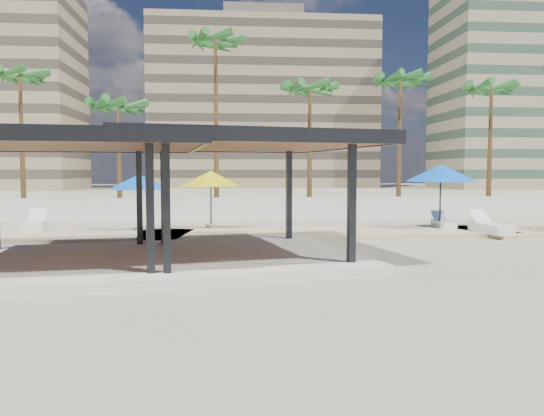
{
  "coord_description": "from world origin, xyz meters",
  "views": [
    {
      "loc": [
        -2.39,
        -15.57,
        2.78
      ],
      "look_at": [
        -0.68,
        4.13,
        1.4
      ],
      "focal_mm": 35.0,
      "sensor_mm": 36.0,
      "label": 1
    }
  ],
  "objects_px": {
    "pavilion_central": "(234,186)",
    "lounger_c": "(443,224)",
    "pavilion_west": "(69,189)",
    "lounger_b": "(490,227)",
    "lounger_a": "(36,225)"
  },
  "relations": [
    {
      "from": "lounger_a",
      "to": "lounger_b",
      "type": "xyz_separation_m",
      "value": [
        19.59,
        -2.79,
        0.01
      ]
    },
    {
      "from": "pavilion_west",
      "to": "lounger_b",
      "type": "xyz_separation_m",
      "value": [
        15.67,
        5.71,
        -1.87
      ]
    },
    {
      "from": "pavilion_central",
      "to": "lounger_b",
      "type": "distance_m",
      "value": 12.05
    },
    {
      "from": "pavilion_central",
      "to": "lounger_c",
      "type": "xyz_separation_m",
      "value": [
        9.76,
        6.9,
        -1.96
      ]
    },
    {
      "from": "lounger_a",
      "to": "lounger_b",
      "type": "distance_m",
      "value": 19.78
    },
    {
      "from": "lounger_c",
      "to": "pavilion_central",
      "type": "bearing_deg",
      "value": 129.28
    },
    {
      "from": "pavilion_west",
      "to": "lounger_a",
      "type": "bearing_deg",
      "value": 107.45
    },
    {
      "from": "pavilion_central",
      "to": "lounger_b",
      "type": "bearing_deg",
      "value": 11.85
    },
    {
      "from": "pavilion_central",
      "to": "lounger_c",
      "type": "bearing_deg",
      "value": 23.51
    },
    {
      "from": "pavilion_west",
      "to": "pavilion_central",
      "type": "bearing_deg",
      "value": 3.83
    },
    {
      "from": "pavilion_west",
      "to": "lounger_c",
      "type": "xyz_separation_m",
      "value": [
        14.52,
        7.84,
        -1.92
      ]
    },
    {
      "from": "pavilion_central",
      "to": "pavilion_west",
      "type": "height_order",
      "value": "pavilion_central"
    },
    {
      "from": "pavilion_central",
      "to": "lounger_b",
      "type": "xyz_separation_m",
      "value": [
        10.9,
        4.77,
        -1.91
      ]
    },
    {
      "from": "lounger_b",
      "to": "lounger_c",
      "type": "height_order",
      "value": "lounger_b"
    },
    {
      "from": "lounger_a",
      "to": "lounger_b",
      "type": "bearing_deg",
      "value": -109.78
    }
  ]
}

